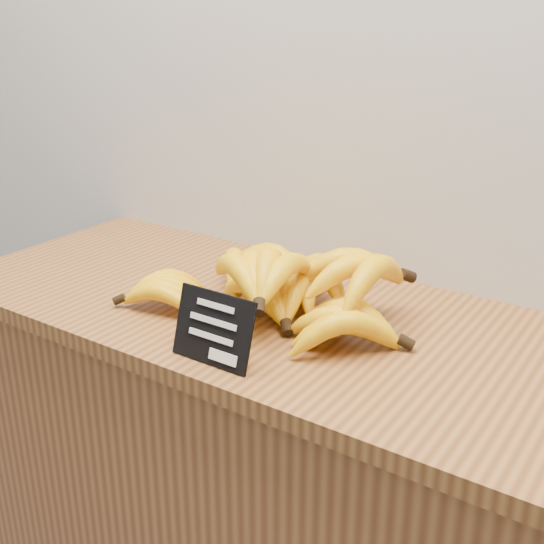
{
  "coord_description": "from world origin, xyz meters",
  "views": [
    {
      "loc": [
        0.52,
        1.83,
        1.43
      ],
      "look_at": [
        -0.07,
        2.7,
        1.02
      ],
      "focal_mm": 45.0,
      "sensor_mm": 36.0,
      "label": 1
    }
  ],
  "objects": [
    {
      "name": "counter_top",
      "position": [
        -0.07,
        2.75,
        0.92
      ],
      "size": [
        1.32,
        0.54,
        0.03
      ],
      "primitive_type": "cube",
      "color": "#965F2E",
      "rests_on": "counter"
    },
    {
      "name": "counter",
      "position": [
        -0.07,
        2.75,
        0.45
      ],
      "size": [
        1.26,
        0.5,
        0.9
      ],
      "primitive_type": "cube",
      "color": "#965C30",
      "rests_on": "ground"
    },
    {
      "name": "banana_pile",
      "position": [
        -0.07,
        2.75,
        0.98
      ],
      "size": [
        0.55,
        0.39,
        0.13
      ],
      "color": "yellow",
      "rests_on": "counter_top"
    },
    {
      "name": "chalkboard_sign",
      "position": [
        -0.06,
        2.54,
        0.98
      ],
      "size": [
        0.14,
        0.04,
        0.11
      ],
      "primitive_type": "cube",
      "rotation": [
        -0.3,
        0.0,
        0.0
      ],
      "color": "black",
      "rests_on": "counter_top"
    }
  ]
}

